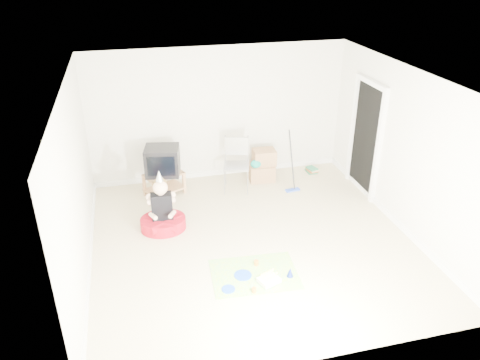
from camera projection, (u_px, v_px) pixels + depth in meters
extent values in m
plane|color=beige|center=(252.00, 240.00, 7.47)|extent=(5.00, 5.00, 0.00)
cube|color=black|center=(366.00, 140.00, 8.58)|extent=(0.02, 0.90, 2.05)
cube|color=#AC7A4D|center=(164.00, 174.00, 8.66)|extent=(0.82, 0.69, 0.03)
cube|color=#AC7A4D|center=(165.00, 189.00, 8.80)|extent=(0.82, 0.69, 0.03)
cube|color=#AC7A4D|center=(154.00, 193.00, 8.45)|extent=(0.07, 0.07, 0.44)
cube|color=#AC7A4D|center=(184.00, 183.00, 8.80)|extent=(0.07, 0.07, 0.44)
cube|color=#AC7A4D|center=(144.00, 185.00, 8.71)|extent=(0.07, 0.07, 0.44)
cube|color=#AC7A4D|center=(174.00, 176.00, 9.06)|extent=(0.07, 0.07, 0.44)
cube|color=black|center=(162.00, 161.00, 8.54)|extent=(0.69, 0.61, 0.52)
cube|color=#939398|center=(236.00, 166.00, 8.79)|extent=(0.57, 0.56, 0.03)
cylinder|color=#939398|center=(225.00, 165.00, 8.79)|extent=(0.02, 0.02, 1.04)
cylinder|color=#939398|center=(248.00, 165.00, 8.78)|extent=(0.02, 0.02, 1.04)
cube|color=#A87A51|center=(262.00, 172.00, 9.34)|extent=(0.53, 0.42, 0.32)
cube|color=#A87A51|center=(264.00, 157.00, 9.23)|extent=(0.44, 0.36, 0.31)
ellipsoid|color=#0C8977|center=(256.00, 164.00, 9.10)|extent=(0.22, 0.15, 0.17)
cube|color=blue|center=(293.00, 190.00, 8.98)|extent=(0.29, 0.13, 0.03)
cylinder|color=black|center=(294.00, 164.00, 8.73)|extent=(0.07, 0.38, 1.10)
cube|color=#297B51|center=(312.00, 171.00, 9.72)|extent=(0.19, 0.25, 0.03)
cube|color=#A44D23|center=(312.00, 170.00, 9.71)|extent=(0.21, 0.26, 0.03)
cube|color=beige|center=(312.00, 169.00, 9.70)|extent=(0.22, 0.26, 0.03)
cube|color=#297B51|center=(312.00, 168.00, 9.69)|extent=(0.22, 0.26, 0.03)
cylinder|color=#B1101F|center=(163.00, 223.00, 7.73)|extent=(0.77, 0.77, 0.20)
cube|color=black|center=(162.00, 206.00, 7.59)|extent=(0.35, 0.21, 0.45)
sphere|color=beige|center=(160.00, 187.00, 7.43)|extent=(0.25, 0.25, 0.24)
cone|color=silver|center=(159.00, 176.00, 7.34)|extent=(0.12, 0.12, 0.18)
cube|color=#E63071|center=(254.00, 274.00, 6.70)|extent=(1.29, 0.98, 0.01)
cube|color=white|center=(269.00, 280.00, 6.51)|extent=(0.34, 0.30, 0.07)
cube|color=#45C172|center=(269.00, 282.00, 6.53)|extent=(0.34, 0.30, 0.01)
cylinder|color=beige|center=(265.00, 281.00, 6.40)|extent=(0.01, 0.01, 0.07)
cylinder|color=beige|center=(268.00, 280.00, 6.42)|extent=(0.01, 0.01, 0.07)
cylinder|color=beige|center=(270.00, 279.00, 6.44)|extent=(0.01, 0.01, 0.07)
cylinder|color=beige|center=(272.00, 278.00, 6.46)|extent=(0.01, 0.01, 0.07)
cylinder|color=beige|center=(274.00, 277.00, 6.48)|extent=(0.01, 0.01, 0.07)
cylinder|color=beige|center=(277.00, 276.00, 6.50)|extent=(0.01, 0.01, 0.07)
cylinder|color=beige|center=(262.00, 277.00, 6.46)|extent=(0.01, 0.01, 0.07)
cylinder|color=beige|center=(264.00, 276.00, 6.48)|extent=(0.01, 0.01, 0.07)
cylinder|color=beige|center=(266.00, 275.00, 6.50)|extent=(0.01, 0.01, 0.07)
cylinder|color=beige|center=(268.00, 274.00, 6.52)|extent=(0.01, 0.01, 0.07)
cylinder|color=beige|center=(270.00, 273.00, 6.54)|extent=(0.01, 0.01, 0.07)
cylinder|color=beige|center=(273.00, 272.00, 6.56)|extent=(0.01, 0.01, 0.07)
cylinder|color=blue|center=(243.00, 275.00, 6.66)|extent=(0.26, 0.26, 0.01)
cylinder|color=blue|center=(228.00, 289.00, 6.39)|extent=(0.19, 0.19, 0.01)
cylinder|color=orange|center=(256.00, 263.00, 6.87)|extent=(0.09, 0.09, 0.08)
cylinder|color=orange|center=(254.00, 290.00, 6.33)|extent=(0.08, 0.08, 0.07)
cone|color=#1629A0|center=(290.00, 272.00, 6.62)|extent=(0.10, 0.10, 0.14)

